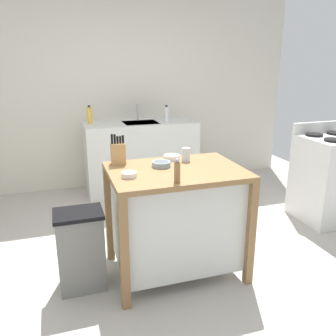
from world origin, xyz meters
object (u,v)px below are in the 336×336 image
(knife_block, at_px, (118,153))
(stove, at_px, (328,178))
(drinking_cup, at_px, (186,154))
(bowl_stoneware_deep, at_px, (172,157))
(trash_bin, at_px, (81,250))
(bowl_ceramic_wide, at_px, (129,174))
(bottle_hand_soap, at_px, (166,114))
(pepper_grinder, at_px, (177,171))
(sink_faucet, at_px, (138,112))
(kitchen_island, at_px, (176,215))
(bottle_spray_cleaner, at_px, (89,115))
(bowl_ceramic_small, at_px, (161,164))

(knife_block, bearing_deg, stove, 4.58)
(drinking_cup, relative_size, stove, 0.11)
(bowl_stoneware_deep, height_order, trash_bin, bowl_stoneware_deep)
(knife_block, relative_size, bowl_ceramic_wide, 2.21)
(bowl_stoneware_deep, height_order, bottle_hand_soap, bottle_hand_soap)
(pepper_grinder, bearing_deg, trash_bin, 155.58)
(sink_faucet, bearing_deg, stove, -44.83)
(kitchen_island, distance_m, sink_faucet, 2.24)
(bottle_hand_soap, xyz_separation_m, bottle_spray_cleaner, (-0.99, 0.10, 0.01))
(bottle_hand_soap, bearing_deg, bottle_spray_cleaner, 174.12)
(knife_block, xyz_separation_m, pepper_grinder, (0.30, -0.57, -0.01))
(kitchen_island, height_order, pepper_grinder, pepper_grinder)
(sink_faucet, bearing_deg, bowl_ceramic_wide, -104.63)
(stove, bearing_deg, kitchen_island, -166.47)
(bowl_ceramic_wide, relative_size, pepper_grinder, 0.65)
(kitchen_island, xyz_separation_m, bowl_ceramic_wide, (-0.39, -0.09, 0.41))
(bowl_ceramic_small, relative_size, trash_bin, 0.23)
(bottle_hand_soap, bearing_deg, pepper_grinder, -105.78)
(bottle_hand_soap, distance_m, bottle_spray_cleaner, 1.00)
(pepper_grinder, bearing_deg, bottle_spray_cleaner, 98.15)
(pepper_grinder, height_order, stove, pepper_grinder)
(bottle_spray_cleaner, relative_size, stove, 0.23)
(bottle_hand_soap, relative_size, bottle_spray_cleaner, 0.90)
(bowl_ceramic_small, xyz_separation_m, bowl_ceramic_wide, (-0.30, -0.18, -0.00))
(knife_block, bearing_deg, bottle_hand_soap, 61.06)
(bottle_spray_cleaner, bearing_deg, bowl_ceramic_small, -80.19)
(sink_faucet, distance_m, bottle_spray_cleaner, 0.64)
(knife_block, distance_m, bowl_ceramic_wide, 0.37)
(bottle_spray_cleaner, bearing_deg, bottle_hand_soap, -5.88)
(drinking_cup, distance_m, pepper_grinder, 0.55)
(pepper_grinder, distance_m, bottle_spray_cleaner, 2.43)
(trash_bin, bearing_deg, sink_faucet, 66.05)
(bowl_ceramic_small, distance_m, pepper_grinder, 0.40)
(bottle_hand_soap, bearing_deg, stove, -48.58)
(trash_bin, bearing_deg, bowl_stoneware_deep, 17.99)
(kitchen_island, bearing_deg, stove, 13.53)
(pepper_grinder, relative_size, trash_bin, 0.27)
(pepper_grinder, relative_size, stove, 0.16)
(bottle_hand_soap, xyz_separation_m, stove, (1.36, -1.54, -0.55))
(knife_block, distance_m, bottle_spray_cleaner, 1.83)
(knife_block, height_order, bowl_stoneware_deep, knife_block)
(bowl_stoneware_deep, xyz_separation_m, trash_bin, (-0.81, -0.26, -0.59))
(pepper_grinder, distance_m, stove, 2.21)
(kitchen_island, bearing_deg, drinking_cup, 51.07)
(kitchen_island, distance_m, trash_bin, 0.78)
(kitchen_island, bearing_deg, bottle_spray_cleaner, 101.75)
(sink_faucet, height_order, bottle_hand_soap, sink_faucet)
(bowl_ceramic_wide, bearing_deg, bowl_ceramic_small, 31.46)
(knife_block, relative_size, bottle_spray_cleaner, 1.06)
(bowl_stoneware_deep, distance_m, bowl_ceramic_small, 0.23)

